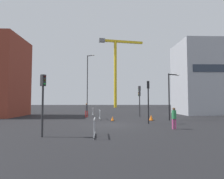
# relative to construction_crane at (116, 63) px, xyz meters

# --- Properties ---
(ground) EXTENTS (160.00, 160.00, 0.00)m
(ground) POSITION_rel_construction_crane_xyz_m (-2.51, -43.00, -14.08)
(ground) COLOR black
(office_block) EXTENTS (9.87, 7.32, 11.55)m
(office_block) POSITION_rel_construction_crane_xyz_m (13.45, -29.74, -8.31)
(office_block) COLOR #A8AAB2
(office_block) RESTS_ON ground
(construction_crane) EXTENTS (14.24, 3.46, 21.62)m
(construction_crane) POSITION_rel_construction_crane_xyz_m (0.00, 0.00, 0.00)
(construction_crane) COLOR yellow
(construction_crane) RESTS_ON ground
(streetlamp_tall) EXTENTS (1.27, 0.89, 9.47)m
(streetlamp_tall) POSITION_rel_construction_crane_xyz_m (-6.05, -29.57, -8.73)
(streetlamp_tall) COLOR #2D2D30
(streetlamp_tall) RESTS_ON ground
(streetlamp_short) EXTENTS (1.44, 0.61, 5.20)m
(streetlamp_short) POSITION_rel_construction_crane_xyz_m (4.04, -39.17, -10.93)
(streetlamp_short) COLOR black
(streetlamp_short) RESTS_ON ground
(traffic_light_median) EXTENTS (0.39, 0.33, 4.17)m
(traffic_light_median) POSITION_rel_construction_crane_xyz_m (1.41, -34.38, -11.30)
(traffic_light_median) COLOR #2D2D30
(traffic_light_median) RESTS_ON ground
(traffic_light_island) EXTENTS (0.39, 0.35, 3.56)m
(traffic_light_island) POSITION_rel_construction_crane_xyz_m (1.95, -31.05, -11.67)
(traffic_light_island) COLOR #232326
(traffic_light_island) RESTS_ON ground
(traffic_light_far) EXTENTS (0.37, 0.36, 3.76)m
(traffic_light_far) POSITION_rel_construction_crane_xyz_m (-6.99, -48.63, -11.54)
(traffic_light_far) COLOR #2D2D30
(traffic_light_far) RESTS_ON ground
(traffic_light_near) EXTENTS (0.29, 0.39, 4.03)m
(traffic_light_near) POSITION_rel_construction_crane_xyz_m (0.84, -42.30, -11.38)
(traffic_light_near) COLOR black
(traffic_light_near) RESTS_ON ground
(pedestrian_walking) EXTENTS (0.34, 0.34, 1.64)m
(pedestrian_walking) POSITION_rel_construction_crane_xyz_m (2.05, -45.73, -13.13)
(pedestrian_walking) COLOR #D14C8C
(pedestrian_walking) RESTS_ON ground
(pedestrian_waiting) EXTENTS (0.34, 0.34, 1.85)m
(pedestrian_waiting) POSITION_rel_construction_crane_xyz_m (-5.71, -35.03, -12.99)
(pedestrian_waiting) COLOR red
(pedestrian_waiting) RESTS_ON ground
(safety_barrier_front) EXTENTS (0.10, 2.00, 1.08)m
(safety_barrier_front) POSITION_rel_construction_crane_xyz_m (-3.87, -48.56, -13.52)
(safety_barrier_front) COLOR #9EA0A5
(safety_barrier_front) RESTS_ON ground
(safety_barrier_left_run) EXTENTS (0.26, 2.24, 1.08)m
(safety_barrier_left_run) POSITION_rel_construction_crane_xyz_m (-3.89, -37.91, -13.52)
(safety_barrier_left_run) COLOR #9EA0A5
(safety_barrier_left_run) RESTS_ON ground
(safety_barrier_right_run) EXTENTS (0.38, 2.57, 1.08)m
(safety_barrier_right_run) POSITION_rel_construction_crane_xyz_m (-5.10, -31.71, -13.52)
(safety_barrier_right_run) COLOR #B2B5BA
(safety_barrier_right_run) RESTS_ON ground
(traffic_cone_on_verge) EXTENTS (0.62, 0.62, 0.62)m
(traffic_cone_on_verge) POSITION_rel_construction_crane_xyz_m (1.78, -39.38, -13.79)
(traffic_cone_on_verge) COLOR black
(traffic_cone_on_verge) RESTS_ON ground
(traffic_cone_by_barrier) EXTENTS (0.46, 0.46, 0.47)m
(traffic_cone_by_barrier) POSITION_rel_construction_crane_xyz_m (-2.45, -39.55, -13.87)
(traffic_cone_by_barrier) COLOR black
(traffic_cone_by_barrier) RESTS_ON ground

